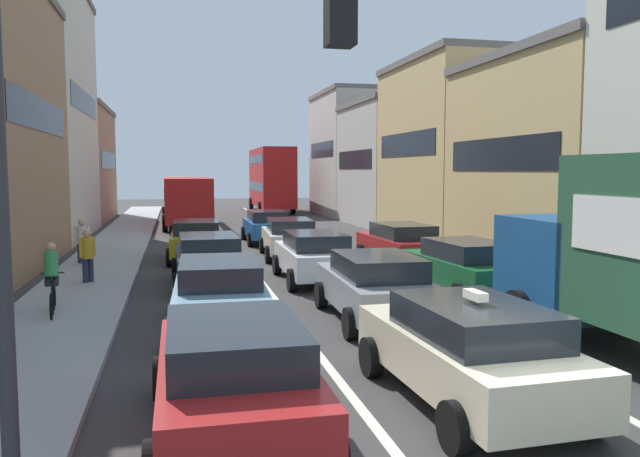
{
  "coord_description": "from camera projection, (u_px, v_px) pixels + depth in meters",
  "views": [
    {
      "loc": [
        -4.16,
        -6.26,
        3.31
      ],
      "look_at": [
        0.0,
        12.0,
        1.6
      ],
      "focal_mm": 35.6,
      "sensor_mm": 36.0,
      "label": 1
    }
  ],
  "objects": [
    {
      "name": "sedan_centre_lane_second",
      "position": [
        375.0,
        285.0,
        13.96
      ],
      "size": [
        2.15,
        4.35,
        1.49
      ],
      "rotation": [
        0.0,
        0.0,
        1.54
      ],
      "color": "gray",
      "rests_on": "ground"
    },
    {
      "name": "pedestrian_mid_sidewalk",
      "position": [
        88.0,
        254.0,
        18.04
      ],
      "size": [
        0.41,
        0.41,
        1.66
      ],
      "rotation": [
        0.0,
        0.0,
        5.49
      ],
      "color": "#262D47",
      "rests_on": "ground"
    },
    {
      "name": "sedan_centre_lane_fifth",
      "position": [
        267.0,
        225.0,
        29.17
      ],
      "size": [
        2.09,
        4.32,
        1.49
      ],
      "rotation": [
        0.0,
        0.0,
        1.56
      ],
      "color": "#194C8C",
      "rests_on": "ground"
    },
    {
      "name": "wagon_left_lane_second",
      "position": [
        219.0,
        293.0,
        13.11
      ],
      "size": [
        2.2,
        4.37,
        1.49
      ],
      "rotation": [
        0.0,
        0.0,
        1.53
      ],
      "color": "#759EB7",
      "rests_on": "ground"
    },
    {
      "name": "lane_stripe_right",
      "position": [
        317.0,
        248.0,
        27.1
      ],
      "size": [
        0.16,
        60.0,
        0.01
      ],
      "primitive_type": "cube",
      "color": "silver",
      "rests_on": "ground"
    },
    {
      "name": "pedestrian_near_kerb",
      "position": [
        82.0,
        240.0,
        21.77
      ],
      "size": [
        0.54,
        0.34,
        1.66
      ],
      "rotation": [
        0.0,
        0.0,
        1.69
      ],
      "color": "#262D47",
      "rests_on": "ground"
    },
    {
      "name": "lane_stripe_left",
      "position": [
        238.0,
        250.0,
        26.35
      ],
      "size": [
        0.16,
        60.0,
        0.01
      ],
      "primitive_type": "cube",
      "color": "silver",
      "rests_on": "ground"
    },
    {
      "name": "cyclist_on_sidewalk",
      "position": [
        52.0,
        282.0,
        14.12
      ],
      "size": [
        0.5,
        1.72,
        1.72
      ],
      "rotation": [
        0.0,
        0.0,
        1.7
      ],
      "color": "black",
      "rests_on": "ground"
    },
    {
      "name": "sedan_left_lane_third",
      "position": [
        209.0,
        259.0,
        18.19
      ],
      "size": [
        2.11,
        4.32,
        1.49
      ],
      "rotation": [
        0.0,
        0.0,
        1.58
      ],
      "color": "black",
      "rests_on": "ground"
    },
    {
      "name": "sedan_left_lane_fourth",
      "position": [
        196.0,
        239.0,
        23.44
      ],
      "size": [
        2.16,
        4.35,
        1.49
      ],
      "rotation": [
        0.0,
        0.0,
        1.54
      ],
      "color": "#B29319",
      "rests_on": "ground"
    },
    {
      "name": "bus_far_queue_secondary",
      "position": [
        271.0,
        177.0,
        50.93
      ],
      "size": [
        2.93,
        10.54,
        5.06
      ],
      "rotation": [
        0.0,
        0.0,
        1.55
      ],
      "color": "#B21919",
      "rests_on": "ground"
    },
    {
      "name": "sedan_left_lane_front",
      "position": [
        234.0,
        374.0,
        7.85
      ],
      "size": [
        2.06,
        4.3,
        1.49
      ],
      "rotation": [
        0.0,
        0.0,
        1.57
      ],
      "color": "#A51E1E",
      "rests_on": "ground"
    },
    {
      "name": "hatchback_centre_lane_third",
      "position": [
        315.0,
        255.0,
        18.9
      ],
      "size": [
        2.11,
        4.32,
        1.49
      ],
      "rotation": [
        0.0,
        0.0,
        1.56
      ],
      "color": "silver",
      "rests_on": "ground"
    },
    {
      "name": "building_row_right",
      "position": [
        492.0,
        135.0,
        28.75
      ],
      "size": [
        7.2,
        43.9,
        13.69
      ],
      "rotation": [
        0.0,
        0.0,
        -1.57
      ],
      "color": "#B2ADA3",
      "rests_on": "ground"
    },
    {
      "name": "sidewalk_left",
      "position": [
        112.0,
        252.0,
        25.24
      ],
      "size": [
        2.6,
        64.0,
        0.14
      ],
      "primitive_type": "cube",
      "color": "#9C9C9C",
      "rests_on": "ground"
    },
    {
      "name": "coupe_centre_lane_fourth",
      "position": [
        289.0,
        237.0,
        24.19
      ],
      "size": [
        2.27,
        4.4,
        1.49
      ],
      "rotation": [
        0.0,
        0.0,
        1.51
      ],
      "color": "beige",
      "rests_on": "ground"
    },
    {
      "name": "taxi_centre_lane_front",
      "position": [
        469.0,
        349.0,
        8.95
      ],
      "size": [
        2.2,
        4.37,
        1.66
      ],
      "rotation": [
        0.0,
        0.0,
        1.61
      ],
      "color": "beige",
      "rests_on": "ground"
    },
    {
      "name": "traffic_light_pole",
      "position": [
        142.0,
        116.0,
        5.89
      ],
      "size": [
        3.58,
        0.38,
        5.5
      ],
      "color": "#2D2D33",
      "rests_on": "ground"
    },
    {
      "name": "sedan_right_lane_behind_truck",
      "position": [
        465.0,
        266.0,
        16.69
      ],
      "size": [
        2.26,
        4.39,
        1.49
      ],
      "rotation": [
        0.0,
        0.0,
        1.63
      ],
      "color": "#19592D",
      "rests_on": "ground"
    },
    {
      "name": "wagon_right_lane_far",
      "position": [
        401.0,
        243.0,
        21.96
      ],
      "size": [
        2.19,
        4.36,
        1.49
      ],
      "rotation": [
        0.0,
        0.0,
        1.61
      ],
      "color": "#A51E1E",
      "rests_on": "ground"
    },
    {
      "name": "bus_mid_queue_primary",
      "position": [
        186.0,
        197.0,
        37.56
      ],
      "size": [
        2.95,
        10.54,
        2.9
      ],
      "rotation": [
        0.0,
        0.0,
        1.59
      ],
      "color": "#B21919",
      "rests_on": "ground"
    }
  ]
}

